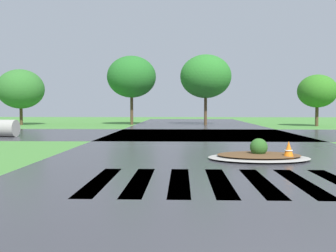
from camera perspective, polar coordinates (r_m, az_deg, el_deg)
asphalt_roadway at (r=13.38m, az=7.66°, el=-4.35°), size 11.45×80.00×0.01m
asphalt_cross_road at (r=23.61m, az=5.24°, el=-1.22°), size 90.00×10.30×0.01m
crosswalk_stripes at (r=8.75m, az=10.69°, el=-8.21°), size 6.75×3.42×0.01m
median_island at (r=12.54m, az=13.40°, el=-4.32°), size 3.23×2.25×0.68m
drainage_pipe_stack at (r=23.41m, az=-23.34°, el=-0.30°), size 1.56×1.09×0.96m
traffic_cone at (r=12.28m, az=17.58°, el=-3.68°), size 0.41×0.41×0.63m
background_treeline at (r=35.48m, az=2.74°, el=6.60°), size 39.76×6.25×6.57m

